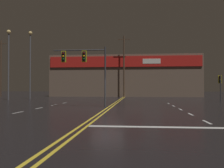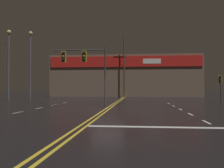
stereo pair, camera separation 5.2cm
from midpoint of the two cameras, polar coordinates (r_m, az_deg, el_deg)
The scene contains 8 objects.
ground_plane at distance 19.69m, azimuth -0.91°, elevation -5.67°, with size 200.00×200.00×0.00m, color black.
road_markings at distance 17.71m, azimuth 2.19°, elevation -6.19°, with size 16.62×60.00×0.01m.
traffic_signal_median at distance 21.72m, azimuth -6.52°, elevation 5.17°, with size 4.62×0.36×5.16m.
traffic_signal_corner_northeast at distance 33.07m, azimuth 23.57°, elevation 0.39°, with size 0.42×0.36×3.20m.
streetlight_near_left at distance 36.50m, azimuth -22.47°, elevation 6.09°, with size 0.56×0.56×9.47m.
streetlight_median_approach at distance 39.21m, azimuth -18.09°, elevation 6.08°, with size 0.56×0.56×10.09m.
building_backdrop at distance 50.82m, azimuth 3.18°, elevation 1.70°, with size 28.45×10.23×7.89m.
utility_pole_row at distance 44.64m, azimuth 2.63°, elevation 4.10°, with size 48.02×0.26×10.96m.
Camera 2 is at (2.30, -19.49, 1.63)m, focal length 40.00 mm.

